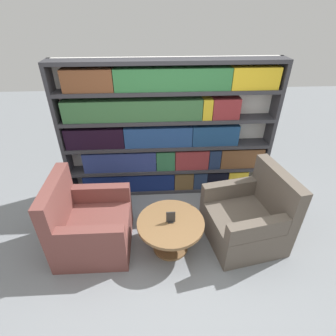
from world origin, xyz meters
TOP-DOWN VIEW (x-y plane):
  - ground_plane at (0.00, 0.00)m, footprint 14.00×14.00m
  - bookshelf at (-0.03, 1.48)m, footprint 3.00×0.30m
  - armchair_left at (-1.01, 0.37)m, footprint 0.85×0.85m
  - armchair_right at (0.93, 0.38)m, footprint 0.99×0.99m
  - coffee_table at (-0.04, 0.26)m, footprint 0.79×0.79m
  - table_sign at (-0.04, 0.26)m, footprint 0.10×0.06m

SIDE VIEW (x-z plane):
  - ground_plane at x=0.00m, z-range 0.00..0.00m
  - coffee_table at x=-0.04m, z-range 0.09..0.53m
  - armchair_left at x=-1.01m, z-range -0.17..0.79m
  - armchair_right at x=0.93m, z-range -0.17..0.79m
  - table_sign at x=-0.04m, z-range 0.42..0.57m
  - bookshelf at x=-0.03m, z-range -0.02..1.96m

